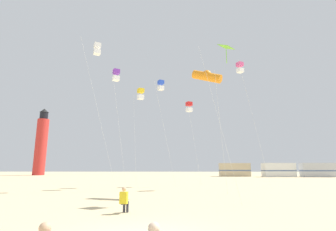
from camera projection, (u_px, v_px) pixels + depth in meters
name	position (u px, v px, depth m)	size (l,w,h in m)	color
kite_flyer_standing	(124.00, 199.00, 11.51)	(0.37, 0.53, 1.16)	yellow
kite_box_blue	(161.00, 85.00, 29.64)	(2.32, 2.09, 11.93)	silver
kite_box_gold	(141.00, 94.00, 26.79)	(1.19, 1.19, 10.14)	silver
kite_box_rainbow	(240.00, 68.00, 27.71)	(2.85, 2.53, 13.23)	silver
kite_box_scarlet	(189.00, 107.00, 29.70)	(1.61, 1.61, 9.47)	silver
kite_box_violet	(116.00, 75.00, 25.08)	(1.80, 1.80, 11.48)	silver
kite_box_white	(97.00, 49.00, 24.98)	(3.30, 3.00, 13.97)	silver
kite_diamond_lime	(225.00, 53.00, 17.38)	(2.50, 2.50, 10.35)	silver
kite_tube_orange	(207.00, 76.00, 20.58)	(2.61, 2.24, 9.93)	silver
lighthouse_distant	(41.00, 143.00, 64.23)	(2.80, 2.80, 16.80)	red
rv_van_tan	(235.00, 170.00, 55.10)	(6.46, 2.38, 2.80)	#C6B28C
rv_van_white	(278.00, 170.00, 52.56)	(6.56, 2.70, 2.80)	white
rv_van_silver	(318.00, 170.00, 51.89)	(6.58, 2.75, 2.80)	#B7BABF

